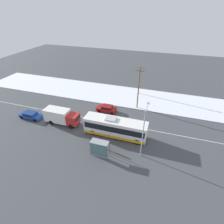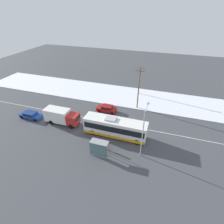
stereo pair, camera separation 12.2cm
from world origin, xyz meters
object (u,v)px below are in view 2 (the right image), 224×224
at_px(streetlamp, 144,127).
at_px(utility_pole_snowlot, 139,80).
at_px(box_truck, 61,116).
at_px(city_bus, 115,127).
at_px(pedestrian_at_stop, 103,143).
at_px(sedan_car, 107,108).
at_px(parked_car_near_truck, 31,115).
at_px(bus_shelter, 99,147).
at_px(utility_pole_roadside, 139,89).

xyz_separation_m(streetlamp, utility_pole_snowlot, (-4.35, 20.28, -1.24)).
bearing_deg(box_truck, city_bus, -1.59).
xyz_separation_m(pedestrian_at_stop, utility_pole_snowlot, (1.43, 21.22, 2.65)).
bearing_deg(pedestrian_at_stop, sedan_car, 107.06).
relative_size(parked_car_near_truck, bus_shelter, 1.65).
bearing_deg(utility_pole_roadside, pedestrian_at_stop, -100.20).
bearing_deg(city_bus, utility_pole_snowlot, 87.81).
xyz_separation_m(city_bus, sedan_car, (-4.00, 6.86, -0.87)).
relative_size(parked_car_near_truck, utility_pole_roadside, 0.50).
distance_m(box_truck, sedan_car, 9.43).
height_order(box_truck, streetlamp, streetlamp).
relative_size(sedan_car, bus_shelter, 1.51).
xyz_separation_m(box_truck, parked_car_near_truck, (-6.79, -0.44, -0.88)).
xyz_separation_m(sedan_car, pedestrian_at_stop, (3.24, -10.56, 0.31)).
distance_m(bus_shelter, streetlamp, 7.22).
relative_size(box_truck, utility_pole_roadside, 0.74).
bearing_deg(pedestrian_at_stop, utility_pole_roadside, 79.80).
height_order(city_bus, box_truck, city_bus).
bearing_deg(parked_car_near_truck, streetlamp, -6.61).
bearing_deg(streetlamp, bus_shelter, -157.22).
bearing_deg(parked_car_near_truck, bus_shelter, -17.04).
xyz_separation_m(box_truck, utility_pole_roadside, (12.50, 10.06, 3.02)).
relative_size(bus_shelter, utility_pole_roadside, 0.31).
distance_m(city_bus, utility_pole_snowlot, 17.66).
relative_size(city_bus, streetlamp, 1.36).
xyz_separation_m(box_truck, sedan_car, (6.73, 6.56, -0.82)).
distance_m(streetlamp, utility_pole_roadside, 13.52).
height_order(box_truck, pedestrian_at_stop, box_truck).
bearing_deg(streetlamp, parked_car_near_truck, 173.39).
bearing_deg(bus_shelter, utility_pole_roadside, 80.32).
relative_size(city_bus, pedestrian_at_stop, 6.02).
bearing_deg(utility_pole_snowlot, utility_pole_roadside, -81.29).
bearing_deg(sedan_car, box_truck, 44.30).
xyz_separation_m(city_bus, parked_car_near_truck, (-17.52, -0.15, -0.92)).
height_order(box_truck, sedan_car, box_truck).
bearing_deg(city_bus, box_truck, 178.41).
height_order(parked_car_near_truck, bus_shelter, bus_shelter).
relative_size(sedan_car, streetlamp, 0.52).
height_order(sedan_car, pedestrian_at_stop, pedestrian_at_stop).
distance_m(utility_pole_roadside, utility_pole_snowlot, 7.30).
height_order(streetlamp, utility_pole_snowlot, streetlamp).
distance_m(sedan_car, utility_pole_snowlot, 12.01).
relative_size(box_truck, pedestrian_at_stop, 3.69).
bearing_deg(pedestrian_at_stop, city_bus, 78.32).
height_order(sedan_car, utility_pole_snowlot, utility_pole_snowlot).
xyz_separation_m(parked_car_near_truck, pedestrian_at_stop, (16.76, -3.55, 0.36)).
height_order(parked_car_near_truck, pedestrian_at_stop, pedestrian_at_stop).
bearing_deg(streetlamp, sedan_car, 133.15).
relative_size(parked_car_near_truck, utility_pole_snowlot, 0.63).
bearing_deg(bus_shelter, parked_car_near_truck, 162.96).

